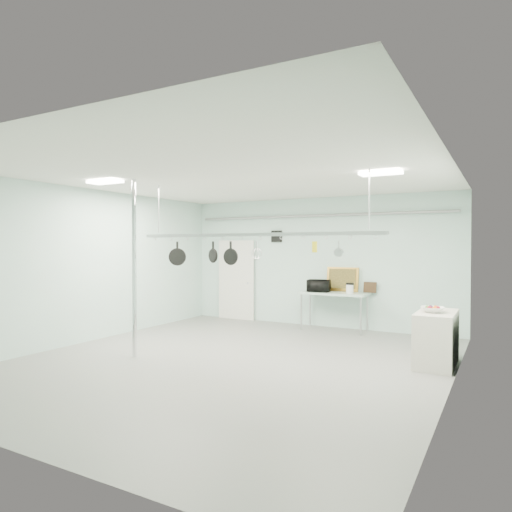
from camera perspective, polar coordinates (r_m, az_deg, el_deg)
The scene contains 25 objects.
floor at distance 8.14m, azimuth -2.98°, elevation -12.96°, with size 8.00×8.00×0.00m, color gray.
ceiling at distance 7.98m, azimuth -3.00°, elevation 9.83°, with size 7.00×8.00×0.02m, color silver.
back_wall at distance 11.49m, azimuth 7.56°, elevation -0.74°, with size 7.00×0.02×3.20m, color #ACCFC6.
right_wall at distance 6.75m, azimuth 23.08°, elevation -2.24°, with size 0.02×8.00×3.20m, color #ACCFC6.
door at distance 12.49m, azimuth -2.43°, elevation -3.09°, with size 1.10×0.10×2.20m, color silver.
wall_vent at distance 11.91m, azimuth 2.59°, elevation 2.47°, with size 0.30×0.04×0.30m, color black.
conduit_pipe at distance 11.42m, azimuth 7.41°, elevation 5.02°, with size 0.07×0.07×6.60m, color gray.
chrome_pole at distance 8.47m, azimuth -14.99°, elevation -1.49°, with size 0.08×0.08×3.20m, color silver.
prep_table at distance 10.97m, azimuth 9.74°, elevation -4.86°, with size 1.60×0.70×0.91m.
side_cabinet at distance 8.32m, azimuth 21.62°, elevation -9.57°, with size 0.60×1.20×0.90m, color beige.
pot_rack at distance 8.05m, azimuth -0.66°, elevation 2.89°, with size 4.80×0.06×1.00m.
light_panel_left at distance 8.76m, azimuth -18.35°, elevation 8.81°, with size 0.65×0.30×0.05m, color white.
light_panel_right at distance 7.61m, azimuth 15.33°, elevation 9.99°, with size 0.65×0.30×0.05m, color white.
microwave at distance 10.99m, azimuth 7.85°, elevation -3.71°, with size 0.52×0.35×0.29m, color black.
coffee_canister at distance 10.71m, azimuth 11.64°, elevation -4.07°, with size 0.16×0.16×0.21m, color silver.
painting_large at distance 11.19m, azimuth 10.76°, elevation -2.88°, with size 0.78×0.05×0.58m, color gold.
painting_small at distance 11.01m, azimuth 14.06°, elevation -3.83°, with size 0.30×0.04×0.25m, color #332111.
fruit_bowl at distance 8.14m, azimuth 21.20°, elevation -6.26°, with size 0.38×0.38×0.09m, color white.
skillet_left at distance 8.97m, azimuth -9.81°, elevation 0.37°, with size 0.33×0.06×0.44m, color black, non-canonical shape.
skillet_mid at distance 8.47m, azimuth -5.39°, elevation 0.57°, with size 0.27×0.06×0.37m, color black, non-canonical shape.
skillet_right at distance 8.27m, azimuth -3.19°, elevation 0.43°, with size 0.30×0.06×0.41m, color black, non-canonical shape.
whisk at distance 7.99m, azimuth 0.07°, elevation 0.70°, with size 0.19×0.19×0.33m, color #B4B4B9, non-canonical shape.
grater at distance 7.53m, azimuth 7.33°, elevation 1.13°, with size 0.08×0.02×0.20m, color gold, non-canonical shape.
saucepan at distance 7.39m, azimuth 10.29°, elevation 0.95°, with size 0.14×0.08×0.24m, color #AEAFB3, non-canonical shape.
fruit_cluster at distance 8.13m, azimuth 21.21°, elevation -5.99°, with size 0.24×0.24×0.09m, color maroon, non-canonical shape.
Camera 1 is at (4.16, -6.71, 2.00)m, focal length 32.00 mm.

